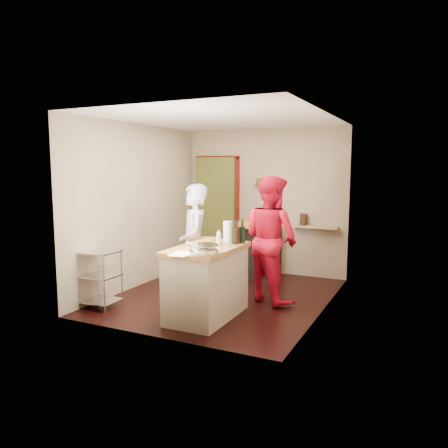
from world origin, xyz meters
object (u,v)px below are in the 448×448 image
at_px(person_red, 271,239).
at_px(stove, 260,251).
at_px(island, 207,280).
at_px(wire_shelving, 100,276).
at_px(person_stripe, 194,247).

bearing_deg(person_red, stove, -34.60).
height_order(stove, person_red, person_red).
bearing_deg(island, person_red, 64.03).
distance_m(stove, person_red, 1.53).
relative_size(wire_shelving, person_red, 0.44).
xyz_separation_m(wire_shelving, person_red, (1.99, 1.32, 0.46)).
bearing_deg(wire_shelving, person_stripe, 26.44).
relative_size(island, person_red, 0.74).
relative_size(stove, person_stripe, 0.59).
relative_size(wire_shelving, island, 0.60).
height_order(stove, wire_shelving, stove).
distance_m(stove, wire_shelving, 2.94).
bearing_deg(person_red, wire_shelving, 62.11).
bearing_deg(person_stripe, wire_shelving, -99.23).
relative_size(wire_shelving, person_stripe, 0.47).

